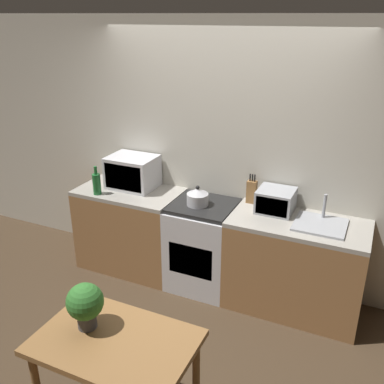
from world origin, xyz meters
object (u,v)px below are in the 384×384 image
Objects in this scene: kettle at (198,197)px; toaster_oven at (276,201)px; dining_table at (116,353)px; microwave at (132,172)px; bottle at (97,183)px; stove_range at (203,245)px.

toaster_oven is (0.71, 0.17, 0.02)m from kettle.
toaster_oven reaches higher than dining_table.
toaster_oven is (1.52, 0.04, -0.06)m from microwave.
toaster_oven is at bearing 13.39° from kettle.
bottle is at bearing -126.25° from microwave.
microwave is 1.48× the size of toaster_oven.
dining_table is at bearing -51.27° from bottle.
stove_range is 0.88m from toaster_oven.
kettle is (-0.04, -0.04, 0.54)m from stove_range.
toaster_oven reaches higher than kettle.
bottle reaches higher than dining_table.
bottle is (-1.08, -0.22, 0.57)m from stove_range.
stove_range is at bearing -168.89° from toaster_oven.
stove_range is at bearing 95.96° from dining_table.
toaster_oven is 2.02m from dining_table.
kettle is 0.73m from toaster_oven.
microwave is at bearing 173.59° from stove_range.
dining_table is at bearing -82.48° from kettle.
stove_range is 1.24m from bottle.
bottle is (-0.23, -0.31, -0.05)m from microwave.
stove_range is 1.82m from dining_table.
stove_range is at bearing -6.41° from microwave.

